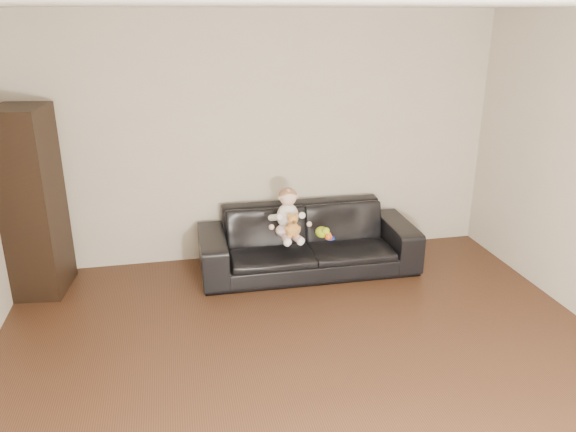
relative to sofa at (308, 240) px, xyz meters
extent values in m
plane|color=#402616|center=(-0.37, -2.25, -0.33)|extent=(5.50, 5.50, 0.00)
plane|color=#BDB39F|center=(-0.37, -2.25, 2.27)|extent=(5.50, 5.50, 0.00)
plane|color=#BDB39F|center=(-0.37, 0.50, 0.97)|extent=(5.00, 0.00, 5.00)
imported|color=black|center=(0.00, 0.00, 0.00)|extent=(2.24, 0.89, 0.65)
cube|color=black|center=(-2.63, 0.10, 0.56)|extent=(0.51, 0.66, 1.78)
cube|color=silver|center=(-2.61, 0.10, 0.96)|extent=(0.21, 0.27, 0.28)
ellipsoid|color=#F9D2D8|center=(-0.23, -0.11, 0.17)|extent=(0.27, 0.24, 0.14)
ellipsoid|color=white|center=(-0.23, -0.09, 0.32)|extent=(0.23, 0.20, 0.26)
sphere|color=beige|center=(-0.23, -0.11, 0.52)|extent=(0.19, 0.19, 0.17)
ellipsoid|color=#8C603F|center=(-0.23, -0.10, 0.55)|extent=(0.19, 0.19, 0.12)
cylinder|color=#F9D2D8|center=(-0.29, -0.27, 0.15)|extent=(0.09, 0.22, 0.08)
cylinder|color=#F9D2D8|center=(-0.18, -0.27, 0.15)|extent=(0.09, 0.22, 0.08)
sphere|color=white|center=(-0.30, -0.38, 0.15)|extent=(0.08, 0.08, 0.07)
sphere|color=white|center=(-0.17, -0.38, 0.15)|extent=(0.08, 0.08, 0.07)
cylinder|color=white|center=(-0.37, -0.15, 0.33)|extent=(0.08, 0.18, 0.12)
cylinder|color=white|center=(-0.10, -0.15, 0.33)|extent=(0.08, 0.18, 0.12)
ellipsoid|color=#BF8036|center=(-0.22, -0.27, 0.24)|extent=(0.16, 0.15, 0.15)
sphere|color=#BF8036|center=(-0.22, -0.29, 0.35)|extent=(0.13, 0.13, 0.10)
sphere|color=#BF8036|center=(-0.26, -0.28, 0.39)|extent=(0.05, 0.05, 0.04)
sphere|color=#BF8036|center=(-0.19, -0.28, 0.39)|extent=(0.05, 0.05, 0.04)
sphere|color=#593819|center=(-0.22, -0.33, 0.34)|extent=(0.05, 0.05, 0.04)
ellipsoid|color=#A5CD18|center=(0.09, -0.20, 0.16)|extent=(0.16, 0.18, 0.11)
sphere|color=#D05118|center=(0.14, -0.29, 0.14)|extent=(0.09, 0.09, 0.08)
cylinder|color=#1831C6|center=(0.16, -0.25, 0.11)|extent=(0.12, 0.12, 0.01)
camera|label=1|loc=(-1.31, -5.24, 2.24)|focal=35.00mm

